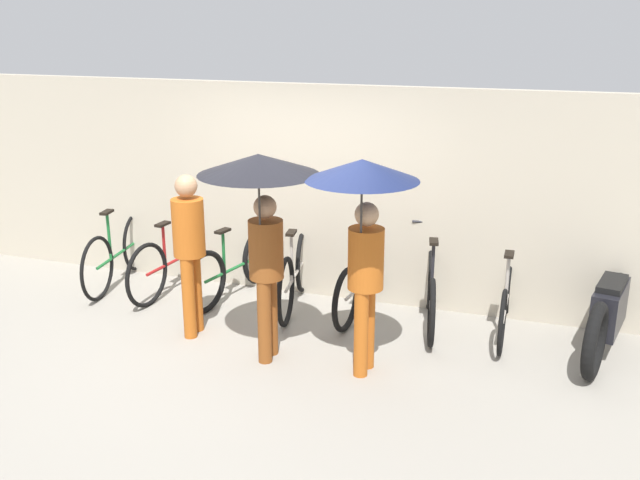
{
  "coord_description": "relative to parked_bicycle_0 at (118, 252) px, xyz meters",
  "views": [
    {
      "loc": [
        2.66,
        -5.56,
        3.12
      ],
      "look_at": [
        0.49,
        0.85,
        1.0
      ],
      "focal_mm": 40.0,
      "sensor_mm": 36.0,
      "label": 1
    }
  ],
  "objects": [
    {
      "name": "pedestrian_center",
      "position": [
        2.5,
        -1.36,
        1.21
      ],
      "size": [
        1.07,
        1.07,
        2.0
      ],
      "rotation": [
        0.0,
        0.0,
        3.2
      ],
      "color": "brown",
      "rests_on": "ground"
    },
    {
      "name": "pedestrian_leading",
      "position": [
        1.56,
        -1.01,
        0.58
      ],
      "size": [
        0.32,
        0.32,
        1.67
      ],
      "rotation": [
        0.0,
        0.0,
        3.24
      ],
      "color": "#B25619",
      "rests_on": "ground"
    },
    {
      "name": "back_wall",
      "position": [
        2.29,
        0.47,
        0.82
      ],
      "size": [
        13.55,
        0.12,
        2.43
      ],
      "color": "#B2A893",
      "rests_on": "ground"
    },
    {
      "name": "pedestrian_trailing",
      "position": [
        3.42,
        -1.33,
        1.17
      ],
      "size": [
        0.97,
        0.97,
        2.0
      ],
      "rotation": [
        0.0,
        0.0,
        3.06
      ],
      "color": "#B25619",
      "rests_on": "ground"
    },
    {
      "name": "parked_bicycle_4",
      "position": [
        3.06,
        0.06,
        -0.04
      ],
      "size": [
        0.44,
        1.66,
        0.98
      ],
      "rotation": [
        0.0,
        0.0,
        1.49
      ],
      "color": "black",
      "rests_on": "ground"
    },
    {
      "name": "parked_bicycle_6",
      "position": [
        4.58,
        0.07,
        -0.04
      ],
      "size": [
        0.44,
        1.72,
        0.98
      ],
      "rotation": [
        0.0,
        0.0,
        1.59
      ],
      "color": "black",
      "rests_on": "ground"
    },
    {
      "name": "parked_bicycle_2",
      "position": [
        1.53,
        0.05,
        -0.03
      ],
      "size": [
        0.53,
        1.74,
        1.02
      ],
      "rotation": [
        0.0,
        0.0,
        1.37
      ],
      "color": "black",
      "rests_on": "ground"
    },
    {
      "name": "parked_bicycle_5",
      "position": [
        3.82,
        -0.02,
        -0.03
      ],
      "size": [
        0.5,
        1.63,
        1.01
      ],
      "rotation": [
        0.0,
        0.0,
        1.77
      ],
      "color": "black",
      "rests_on": "ground"
    },
    {
      "name": "parked_bicycle_1",
      "position": [
        0.77,
        0.03,
        -0.01
      ],
      "size": [
        0.44,
        1.81,
        1.1
      ],
      "rotation": [
        0.0,
        0.0,
        1.48
      ],
      "color": "black",
      "rests_on": "ground"
    },
    {
      "name": "parked_bicycle_0",
      "position": [
        0.0,
        0.0,
        0.0
      ],
      "size": [
        0.44,
        1.8,
        1.03
      ],
      "rotation": [
        0.0,
        0.0,
        1.71
      ],
      "color": "black",
      "rests_on": "ground"
    },
    {
      "name": "ground_plane",
      "position": [
        2.29,
        -1.41,
        -0.4
      ],
      "size": [
        30.0,
        30.0,
        0.0
      ],
      "primitive_type": "plane",
      "color": "gray"
    },
    {
      "name": "motorcycle",
      "position": [
        5.55,
        -0.04,
        0.01
      ],
      "size": [
        0.7,
        2.05,
        0.93
      ],
      "rotation": [
        0.0,
        0.0,
        1.36
      ],
      "color": "black",
      "rests_on": "ground"
    },
    {
      "name": "parked_bicycle_3",
      "position": [
        2.29,
        0.0,
        -0.01
      ],
      "size": [
        0.48,
        1.74,
        1.07
      ],
      "rotation": [
        0.0,
        0.0,
        1.74
      ],
      "color": "black",
      "rests_on": "ground"
    }
  ]
}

